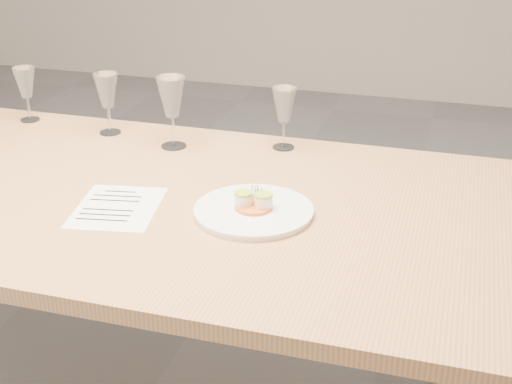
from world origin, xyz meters
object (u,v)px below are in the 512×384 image
(dining_table, at_px, (120,212))
(wine_glass_4, at_px, (284,106))
(recipe_sheet, at_px, (117,207))
(dinner_plate, at_px, (254,210))
(wine_glass_1, at_px, (25,84))
(wine_glass_2, at_px, (107,92))
(wine_glass_3, at_px, (171,98))

(dining_table, distance_m, wine_glass_4, 0.56)
(recipe_sheet, bearing_deg, dining_table, 105.54)
(dinner_plate, height_order, wine_glass_1, wine_glass_1)
(dining_table, height_order, recipe_sheet, recipe_sheet)
(wine_glass_2, distance_m, wine_glass_4, 0.55)
(wine_glass_1, bearing_deg, dining_table, -38.24)
(wine_glass_4, bearing_deg, dinner_plate, -84.48)
(wine_glass_1, bearing_deg, recipe_sheet, -42.01)
(dining_table, xyz_separation_m, recipe_sheet, (0.05, -0.10, 0.07))
(dining_table, distance_m, wine_glass_1, 0.70)
(dining_table, relative_size, wine_glass_3, 11.27)
(wine_glass_2, xyz_separation_m, wine_glass_4, (0.55, 0.03, -0.00))
(wine_glass_1, xyz_separation_m, wine_glass_2, (0.31, -0.04, 0.01))
(wine_glass_1, height_order, wine_glass_2, wine_glass_2)
(dining_table, distance_m, wine_glass_2, 0.48)
(recipe_sheet, relative_size, wine_glass_2, 1.48)
(wine_glass_3, xyz_separation_m, wine_glass_4, (0.32, 0.08, -0.02))
(dinner_plate, bearing_deg, wine_glass_3, 134.37)
(wine_glass_3, relative_size, wine_glass_4, 1.16)
(dining_table, xyz_separation_m, wine_glass_2, (-0.21, 0.38, 0.20))
(recipe_sheet, relative_size, wine_glass_3, 1.33)
(wine_glass_4, bearing_deg, wine_glass_2, -177.04)
(wine_glass_2, bearing_deg, dining_table, -60.40)
(dinner_plate, bearing_deg, recipe_sheet, -169.72)
(recipe_sheet, bearing_deg, wine_glass_1, 127.70)
(dining_table, bearing_deg, wine_glass_2, 119.60)
(dinner_plate, height_order, recipe_sheet, dinner_plate)
(recipe_sheet, height_order, wine_glass_3, wine_glass_3)
(wine_glass_3, bearing_deg, wine_glass_1, 170.64)
(wine_glass_2, bearing_deg, wine_glass_1, 173.44)
(wine_glass_1, height_order, wine_glass_3, wine_glass_3)
(dinner_plate, distance_m, recipe_sheet, 0.34)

